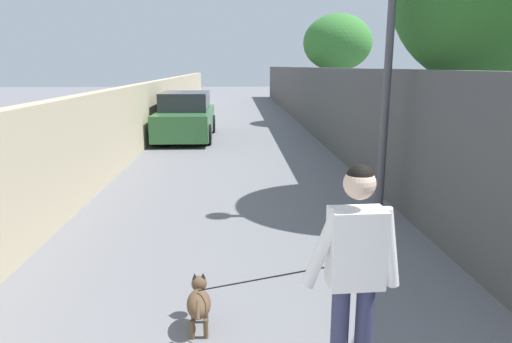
{
  "coord_description": "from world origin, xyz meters",
  "views": [
    {
      "loc": [
        0.1,
        0.03,
        2.38
      ],
      "look_at": [
        5.98,
        -0.24,
        1.0
      ],
      "focal_mm": 31.71,
      "sensor_mm": 36.0,
      "label": 1
    }
  ],
  "objects_px": {
    "person_skateboarder": "(355,261)",
    "car_near": "(186,117)",
    "tree_right_near": "(338,43)",
    "dog": "(199,301)",
    "lamp_post": "(391,22)"
  },
  "relations": [
    {
      "from": "person_skateboarder",
      "to": "car_near",
      "type": "height_order",
      "value": "person_skateboarder"
    },
    {
      "from": "tree_right_near",
      "to": "dog",
      "type": "height_order",
      "value": "tree_right_near"
    },
    {
      "from": "lamp_post",
      "to": "car_near",
      "type": "distance_m",
      "value": 9.45
    },
    {
      "from": "person_skateboarder",
      "to": "car_near",
      "type": "distance_m",
      "value": 12.53
    },
    {
      "from": "tree_right_near",
      "to": "lamp_post",
      "type": "relative_size",
      "value": 1.0
    },
    {
      "from": "car_near",
      "to": "tree_right_near",
      "type": "bearing_deg",
      "value": -57.35
    },
    {
      "from": "person_skateboarder",
      "to": "tree_right_near",
      "type": "bearing_deg",
      "value": -11.83
    },
    {
      "from": "person_skateboarder",
      "to": "car_near",
      "type": "xyz_separation_m",
      "value": [
        12.28,
        2.48,
        -0.34
      ]
    },
    {
      "from": "tree_right_near",
      "to": "car_near",
      "type": "relative_size",
      "value": 1.03
    },
    {
      "from": "person_skateboarder",
      "to": "car_near",
      "type": "relative_size",
      "value": 0.39
    },
    {
      "from": "lamp_post",
      "to": "dog",
      "type": "xyz_separation_m",
      "value": [
        -3.12,
        2.66,
        -2.74
      ]
    },
    {
      "from": "tree_right_near",
      "to": "dog",
      "type": "xyz_separation_m",
      "value": [
        -15.12,
        4.53,
        -3.01
      ]
    },
    {
      "from": "person_skateboarder",
      "to": "car_near",
      "type": "bearing_deg",
      "value": 11.41
    },
    {
      "from": "lamp_post",
      "to": "dog",
      "type": "bearing_deg",
      "value": 139.56
    },
    {
      "from": "lamp_post",
      "to": "person_skateboarder",
      "type": "relative_size",
      "value": 2.66
    }
  ]
}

